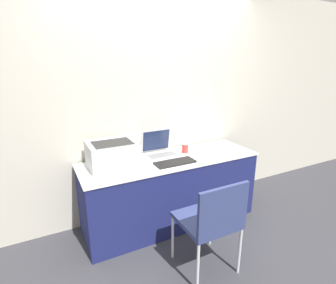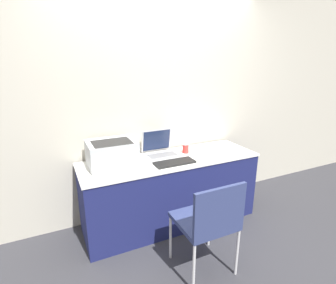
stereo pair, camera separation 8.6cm
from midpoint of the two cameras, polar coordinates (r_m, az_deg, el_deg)
name	(u,v)px [view 1 (the left image)]	position (r m, az deg, el deg)	size (l,w,h in m)	color
ground_plane	(184,234)	(2.97, 2.53, -19.48)	(14.00, 14.00, 0.00)	#333338
wall_back	(156,105)	(3.03, -3.52, 8.12)	(8.00, 0.05, 2.60)	#B7B2A3
table	(171,190)	(2.99, -0.28, -10.48)	(1.94, 0.62, 0.77)	#191E51
printer	(112,153)	(2.64, -12.96, -2.42)	(0.47, 0.37, 0.26)	#B2B7BC
laptop_left	(160,150)	(2.93, -2.65, -1.71)	(0.36, 0.31, 0.27)	#B7B7BC
external_keyboard	(175,162)	(2.70, 0.63, -4.48)	(0.43, 0.17, 0.02)	black
coffee_cup	(185,148)	(3.00, 2.93, -1.33)	(0.08, 0.08, 0.11)	red
chair	(212,218)	(2.28, 8.41, -16.11)	(0.46, 0.46, 0.88)	navy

